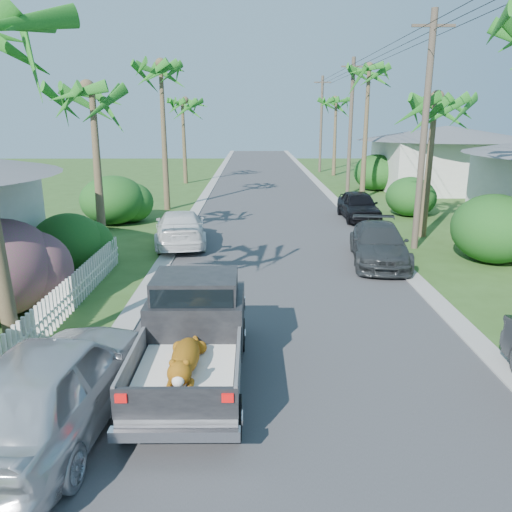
{
  "coord_description": "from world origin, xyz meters",
  "views": [
    {
      "loc": [
        -1.02,
        -6.75,
        5.14
      ],
      "look_at": [
        -0.93,
        6.76,
        1.4
      ],
      "focal_mm": 35.0,
      "sensor_mm": 36.0,
      "label": 1
    }
  ],
  "objects_px": {
    "palm_l_c": "(161,65)",
    "palm_l_b": "(91,89)",
    "palm_r_b": "(435,98)",
    "palm_r_d": "(336,100)",
    "utility_pole_b": "(424,133)",
    "palm_r_c": "(369,68)",
    "utility_pole_c": "(351,126)",
    "pickup_truck": "(195,328)",
    "parked_car_ln": "(53,386)",
    "utility_pole_d": "(321,124)",
    "palm_l_d": "(182,101)",
    "parked_car_rm": "(379,244)",
    "parked_car_rf": "(358,206)",
    "house_right_far": "(445,161)",
    "parked_car_lf": "(180,228)"
  },
  "relations": [
    {
      "from": "palm_l_c",
      "to": "palm_l_b",
      "type": "bearing_deg",
      "value": -94.57
    },
    {
      "from": "palm_l_c",
      "to": "palm_r_b",
      "type": "bearing_deg",
      "value": -29.05
    },
    {
      "from": "palm_r_d",
      "to": "utility_pole_b",
      "type": "bearing_deg",
      "value": -91.91
    },
    {
      "from": "palm_r_c",
      "to": "utility_pole_c",
      "type": "distance_m",
      "value": 4.08
    },
    {
      "from": "pickup_truck",
      "to": "parked_car_ln",
      "type": "bearing_deg",
      "value": -137.32
    },
    {
      "from": "palm_l_c",
      "to": "utility_pole_d",
      "type": "xyz_separation_m",
      "value": [
        11.6,
        21.0,
        -3.31
      ]
    },
    {
      "from": "pickup_truck",
      "to": "palm_l_d",
      "type": "relative_size",
      "value": 0.66
    },
    {
      "from": "palm_r_d",
      "to": "palm_l_b",
      "type": "bearing_deg",
      "value": -115.41
    },
    {
      "from": "pickup_truck",
      "to": "palm_r_b",
      "type": "xyz_separation_m",
      "value": [
        8.8,
        12.34,
        4.94
      ]
    },
    {
      "from": "parked_car_rm",
      "to": "parked_car_ln",
      "type": "bearing_deg",
      "value": -120.52
    },
    {
      "from": "palm_r_c",
      "to": "palm_r_d",
      "type": "relative_size",
      "value": 1.17
    },
    {
      "from": "palm_r_c",
      "to": "parked_car_rf",
      "type": "bearing_deg",
      "value": -103.59
    },
    {
      "from": "palm_l_d",
      "to": "parked_car_rf",
      "type": "bearing_deg",
      "value": -53.89
    },
    {
      "from": "pickup_truck",
      "to": "parked_car_rm",
      "type": "height_order",
      "value": "pickup_truck"
    },
    {
      "from": "utility_pole_b",
      "to": "parked_car_rf",
      "type": "bearing_deg",
      "value": 100.58
    },
    {
      "from": "pickup_truck",
      "to": "palm_r_d",
      "type": "relative_size",
      "value": 0.64
    },
    {
      "from": "palm_r_c",
      "to": "palm_l_b",
      "type": "bearing_deg",
      "value": -132.88
    },
    {
      "from": "utility_pole_b",
      "to": "utility_pole_c",
      "type": "bearing_deg",
      "value": 90.0
    },
    {
      "from": "house_right_far",
      "to": "palm_r_d",
      "type": "bearing_deg",
      "value": 123.02
    },
    {
      "from": "parked_car_rm",
      "to": "palm_r_b",
      "type": "relative_size",
      "value": 0.66
    },
    {
      "from": "utility_pole_d",
      "to": "parked_car_rf",
      "type": "bearing_deg",
      "value": -92.64
    },
    {
      "from": "parked_car_rf",
      "to": "parked_car_ln",
      "type": "height_order",
      "value": "parked_car_ln"
    },
    {
      "from": "palm_l_d",
      "to": "palm_r_c",
      "type": "relative_size",
      "value": 0.82
    },
    {
      "from": "parked_car_ln",
      "to": "palm_l_b",
      "type": "bearing_deg",
      "value": -73.08
    },
    {
      "from": "parked_car_lf",
      "to": "utility_pole_d",
      "type": "distance_m",
      "value": 31.18
    },
    {
      "from": "parked_car_rm",
      "to": "palm_l_d",
      "type": "distance_m",
      "value": 25.85
    },
    {
      "from": "palm_r_c",
      "to": "palm_r_b",
      "type": "bearing_deg",
      "value": -87.92
    },
    {
      "from": "utility_pole_b",
      "to": "house_right_far",
      "type": "bearing_deg",
      "value": 66.48
    },
    {
      "from": "parked_car_ln",
      "to": "palm_l_c",
      "type": "height_order",
      "value": "palm_l_c"
    },
    {
      "from": "utility_pole_d",
      "to": "palm_r_b",
      "type": "bearing_deg",
      "value": -87.95
    },
    {
      "from": "palm_l_b",
      "to": "utility_pole_b",
      "type": "xyz_separation_m",
      "value": [
        12.4,
        1.0,
        -1.55
      ]
    },
    {
      "from": "palm_l_b",
      "to": "utility_pole_d",
      "type": "relative_size",
      "value": 0.82
    },
    {
      "from": "parked_car_ln",
      "to": "palm_r_d",
      "type": "xyz_separation_m",
      "value": [
        10.85,
        39.32,
        5.88
      ]
    },
    {
      "from": "parked_car_ln",
      "to": "palm_r_c",
      "type": "relative_size",
      "value": 0.53
    },
    {
      "from": "parked_car_ln",
      "to": "house_right_far",
      "type": "relative_size",
      "value": 0.56
    },
    {
      "from": "palm_l_b",
      "to": "utility_pole_c",
      "type": "relative_size",
      "value": 0.82
    },
    {
      "from": "palm_r_c",
      "to": "utility_pole_d",
      "type": "xyz_separation_m",
      "value": [
        -0.6,
        17.0,
        -3.51
      ]
    },
    {
      "from": "palm_l_c",
      "to": "palm_r_c",
      "type": "distance_m",
      "value": 12.84
    },
    {
      "from": "parked_car_ln",
      "to": "house_right_far",
      "type": "distance_m",
      "value": 34.1
    },
    {
      "from": "parked_car_rf",
      "to": "utility_pole_c",
      "type": "bearing_deg",
      "value": 82.32
    },
    {
      "from": "parked_car_lf",
      "to": "utility_pole_b",
      "type": "xyz_separation_m",
      "value": [
        9.65,
        -0.61,
        3.88
      ]
    },
    {
      "from": "parked_car_rf",
      "to": "parked_car_ln",
      "type": "xyz_separation_m",
      "value": [
        -8.85,
        -18.25,
        0.12
      ]
    },
    {
      "from": "house_right_far",
      "to": "palm_r_b",
      "type": "bearing_deg",
      "value": -113.11
    },
    {
      "from": "parked_car_ln",
      "to": "utility_pole_c",
      "type": "bearing_deg",
      "value": -105.28
    },
    {
      "from": "palm_r_b",
      "to": "palm_l_d",
      "type": "bearing_deg",
      "value": 124.59
    },
    {
      "from": "parked_car_ln",
      "to": "utility_pole_b",
      "type": "relative_size",
      "value": 0.56
    },
    {
      "from": "palm_r_c",
      "to": "utility_pole_c",
      "type": "xyz_separation_m",
      "value": [
        -0.6,
        2.0,
        -3.51
      ]
    },
    {
      "from": "palm_l_c",
      "to": "palm_l_d",
      "type": "relative_size",
      "value": 1.19
    },
    {
      "from": "parked_car_lf",
      "to": "utility_pole_c",
      "type": "distance_m",
      "value": 17.75
    },
    {
      "from": "palm_l_b",
      "to": "palm_r_b",
      "type": "relative_size",
      "value": 1.03
    }
  ]
}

